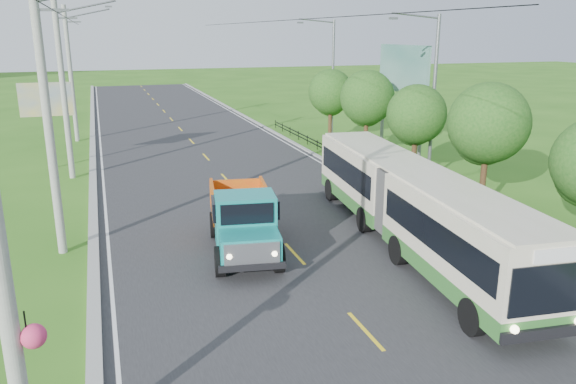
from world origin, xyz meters
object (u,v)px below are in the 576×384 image
planter_far (336,151)px  bus (413,201)px  tree_fifth (367,100)px  billboard_left (46,105)px  streetlight_mid (431,93)px  streetlight_far (331,75)px  pole_mid (64,88)px  tree_third (487,127)px  pole_near (49,119)px  planter_near (486,223)px  pole_far (71,74)px  billboard_right (403,76)px  tree_fourth (416,117)px  dump_truck (243,216)px  planter_mid (394,178)px  tree_back (331,94)px

planter_far → bus: bus is taller
tree_fifth → billboard_left: tree_fifth is taller
streetlight_mid → streetlight_far: (0.00, 14.00, 0.00)m
pole_mid → tree_third: (18.12, -12.86, -1.11)m
pole_near → planter_near: size_ratio=14.93×
pole_far → billboard_right: 24.33m
tree_fourth → bus: tree_fourth is taller
planter_near → dump_truck: (-10.35, 0.86, 1.14)m
pole_mid → planter_mid: pole_mid is taller
streetlight_far → planter_near: 22.57m
tree_back → billboard_right: bearing=-68.3°
streetlight_far → planter_near: bearing=-95.3°
tree_back → dump_truck: 22.62m
pole_near → tree_third: bearing=-2.7°
pole_far → billboard_left: (-1.24, -9.00, -1.23)m
tree_back → planter_far: bearing=-106.9°
tree_fifth → planter_mid: bearing=-101.6°
planter_mid → planter_far: same height
pole_near → bus: size_ratio=0.62×
pole_far → planter_near: 32.19m
pole_near → tree_third: pole_near is taller
streetlight_mid → tree_back: bearing=93.7°
pole_far → dump_truck: (6.51, -26.14, -3.67)m
streetlight_mid → planter_far: size_ratio=13.54×
billboard_right → planter_near: bearing=-104.8°
planter_near → bus: (-4.07, -0.71, 1.57)m
tree_fifth → bus: (-5.33, -14.85, -2.00)m
pole_mid → bus: pole_mid is taller
tree_fourth → pole_mid: bearing=159.3°
pole_far → tree_back: (18.12, -6.86, -1.44)m
planter_near → billboard_right: billboard_right is taller
planter_near → planter_mid: same height
tree_third → billboard_right: bearing=78.4°
tree_fourth → tree_fifth: (0.00, 6.00, 0.27)m
pole_mid → bus: size_ratio=0.62×
planter_near → tree_third: bearing=59.6°
planter_near → bus: 4.42m
pole_mid → planter_near: (16.86, -15.00, -4.81)m
tree_back → billboard_right: (2.44, -6.14, 1.69)m
planter_near → planter_far: bearing=90.0°
streetlight_mid → tree_third: bearing=-97.6°
streetlight_far → dump_truck: size_ratio=1.45×
billboard_left → tree_third: bearing=-39.3°
tree_third → billboard_left: tree_third is taller
tree_third → tree_fourth: size_ratio=1.11×
planter_mid → billboard_left: bearing=151.1°
tree_fourth → planter_mid: tree_fourth is taller
billboard_right → tree_fourth: bearing=-112.6°
tree_third → streetlight_far: bearing=87.7°
pole_mid → streetlight_mid: pole_mid is taller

